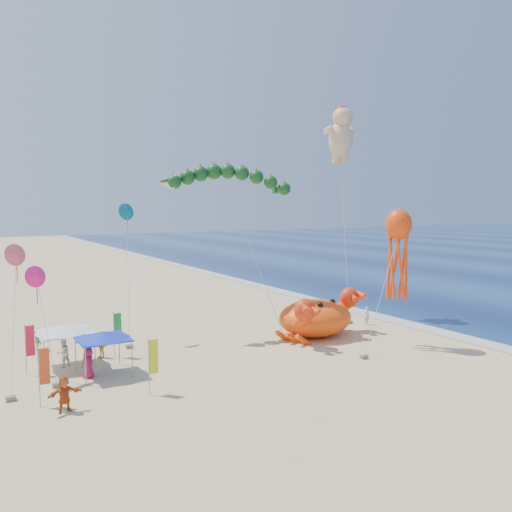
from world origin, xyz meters
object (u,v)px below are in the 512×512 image
(canopy_blue, at_px, (103,336))
(cherub_kite, at_px, (341,133))
(crab_inflatable, at_px, (316,316))
(octopus_kite, at_px, (398,247))
(canopy_white, at_px, (65,329))
(dragon_kite, at_px, (227,183))

(canopy_blue, bearing_deg, cherub_kite, 14.02)
(crab_inflatable, bearing_deg, octopus_kite, -56.25)
(cherub_kite, xyz_separation_m, canopy_white, (-25.53, -3.02, -14.65))
(cherub_kite, relative_size, canopy_white, 5.53)
(dragon_kite, relative_size, cherub_kite, 0.68)
(dragon_kite, relative_size, canopy_blue, 4.07)
(dragon_kite, distance_m, canopy_blue, 15.67)
(crab_inflatable, relative_size, octopus_kite, 0.82)
(canopy_white, bearing_deg, crab_inflatable, -7.67)
(cherub_kite, distance_m, canopy_white, 29.59)
(canopy_blue, bearing_deg, octopus_kite, -13.04)
(dragon_kite, height_order, canopy_white, dragon_kite)
(dragon_kite, bearing_deg, crab_inflatable, -38.69)
(dragon_kite, relative_size, octopus_kite, 1.32)
(octopus_kite, relative_size, canopy_blue, 3.09)
(octopus_kite, bearing_deg, crab_inflatable, 123.75)
(dragon_kite, distance_m, canopy_white, 16.30)
(canopy_blue, distance_m, canopy_white, 3.37)
(cherub_kite, bearing_deg, canopy_blue, -165.98)
(crab_inflatable, bearing_deg, canopy_blue, -178.46)
(octopus_kite, xyz_separation_m, canopy_blue, (-20.25, 4.69, -4.89))
(octopus_kite, height_order, canopy_blue, octopus_kite)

